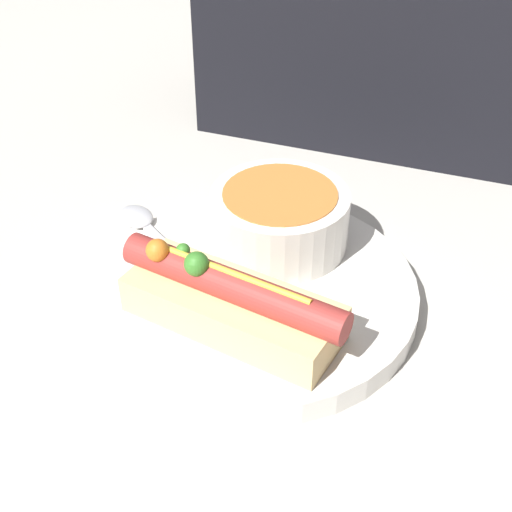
# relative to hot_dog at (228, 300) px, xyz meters

# --- Properties ---
(ground_plane) EXTENTS (4.00, 4.00, 0.00)m
(ground_plane) POSITION_rel_hot_dog_xyz_m (0.00, 0.05, -0.04)
(ground_plane) COLOR #BCB7AD
(dinner_plate) EXTENTS (0.25, 0.25, 0.02)m
(dinner_plate) POSITION_rel_hot_dog_xyz_m (0.00, 0.05, -0.03)
(dinner_plate) COLOR white
(dinner_plate) RESTS_ON ground_plane
(hot_dog) EXTENTS (0.17, 0.09, 0.06)m
(hot_dog) POSITION_rel_hot_dog_xyz_m (0.00, 0.00, 0.00)
(hot_dog) COLOR #E5C17F
(hot_dog) RESTS_ON dinner_plate
(soup_bowl) EXTENTS (0.11, 0.11, 0.05)m
(soup_bowl) POSITION_rel_hot_dog_xyz_m (0.00, 0.10, 0.00)
(soup_bowl) COLOR silver
(soup_bowl) RESTS_ON dinner_plate
(spoon) EXTENTS (0.14, 0.10, 0.01)m
(spoon) POSITION_rel_hot_dog_xyz_m (-0.10, 0.08, -0.02)
(spoon) COLOR #B7B7BC
(spoon) RESTS_ON dinner_plate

